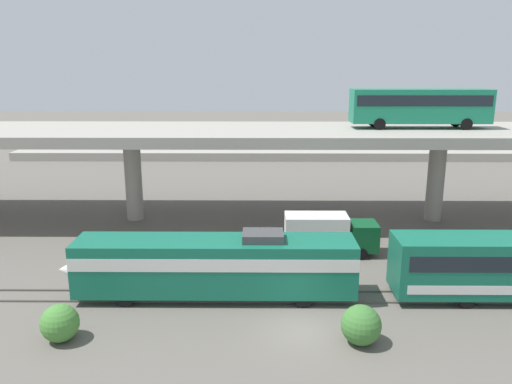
{
  "coord_description": "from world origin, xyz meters",
  "views": [
    {
      "loc": [
        -2.17,
        -24.14,
        13.74
      ],
      "look_at": [
        -2.54,
        19.5,
        2.69
      ],
      "focal_mm": 35.33,
      "sensor_mm": 36.0,
      "label": 1
    }
  ],
  "objects_px": {
    "service_truck_west": "(328,233)",
    "parked_car_3": "(239,143)",
    "transit_bus_on_overpass": "(420,105)",
    "parked_car_0": "(464,143)",
    "parked_car_2": "(127,143)",
    "parked_car_1": "(270,138)",
    "train_locomotive": "(201,263)"
  },
  "relations": [
    {
      "from": "transit_bus_on_overpass",
      "to": "parked_car_0",
      "type": "relative_size",
      "value": 2.79
    },
    {
      "from": "transit_bus_on_overpass",
      "to": "parked_car_2",
      "type": "bearing_deg",
      "value": 136.74
    },
    {
      "from": "train_locomotive",
      "to": "transit_bus_on_overpass",
      "type": "height_order",
      "value": "transit_bus_on_overpass"
    },
    {
      "from": "train_locomotive",
      "to": "parked_car_2",
      "type": "relative_size",
      "value": 4.41
    },
    {
      "from": "transit_bus_on_overpass",
      "to": "parked_car_3",
      "type": "xyz_separation_m",
      "value": [
        -17.36,
        33.08,
        -8.34
      ]
    },
    {
      "from": "transit_bus_on_overpass",
      "to": "parked_car_3",
      "type": "height_order",
      "value": "transit_bus_on_overpass"
    },
    {
      "from": "transit_bus_on_overpass",
      "to": "parked_car_1",
      "type": "distance_m",
      "value": 40.51
    },
    {
      "from": "parked_car_1",
      "to": "parked_car_3",
      "type": "height_order",
      "value": "same"
    },
    {
      "from": "parked_car_0",
      "to": "parked_car_2",
      "type": "xyz_separation_m",
      "value": [
        -52.03,
        0.06,
        -0.0
      ]
    },
    {
      "from": "service_truck_west",
      "to": "parked_car_2",
      "type": "xyz_separation_m",
      "value": [
        -25.66,
        41.81,
        0.37
      ]
    },
    {
      "from": "train_locomotive",
      "to": "parked_car_0",
      "type": "xyz_separation_m",
      "value": [
        34.9,
        49.0,
        -0.18
      ]
    },
    {
      "from": "parked_car_0",
      "to": "parked_car_3",
      "type": "relative_size",
      "value": 0.93
    },
    {
      "from": "transit_bus_on_overpass",
      "to": "parked_car_2",
      "type": "xyz_separation_m",
      "value": [
        -34.62,
        32.59,
        -8.35
      ]
    },
    {
      "from": "parked_car_0",
      "to": "parked_car_2",
      "type": "relative_size",
      "value": 1.06
    },
    {
      "from": "transit_bus_on_overpass",
      "to": "service_truck_west",
      "type": "distance_m",
      "value": 15.54
    },
    {
      "from": "parked_car_0",
      "to": "parked_car_1",
      "type": "xyz_separation_m",
      "value": [
        -29.82,
        5.12,
        0.0
      ]
    },
    {
      "from": "train_locomotive",
      "to": "service_truck_west",
      "type": "height_order",
      "value": "train_locomotive"
    },
    {
      "from": "service_truck_west",
      "to": "parked_car_3",
      "type": "bearing_deg",
      "value": 101.22
    },
    {
      "from": "transit_bus_on_overpass",
      "to": "parked_car_0",
      "type": "distance_m",
      "value": 37.82
    },
    {
      "from": "parked_car_0",
      "to": "train_locomotive",
      "type": "bearing_deg",
      "value": -125.47
    },
    {
      "from": "parked_car_2",
      "to": "parked_car_3",
      "type": "relative_size",
      "value": 0.87
    },
    {
      "from": "transit_bus_on_overpass",
      "to": "parked_car_0",
      "type": "bearing_deg",
      "value": 61.85
    },
    {
      "from": "parked_car_1",
      "to": "service_truck_west",
      "type": "bearing_deg",
      "value": 94.21
    },
    {
      "from": "transit_bus_on_overpass",
      "to": "parked_car_3",
      "type": "relative_size",
      "value": 2.6
    },
    {
      "from": "parked_car_2",
      "to": "train_locomotive",
      "type": "bearing_deg",
      "value": -70.76
    },
    {
      "from": "parked_car_1",
      "to": "parked_car_2",
      "type": "relative_size",
      "value": 1.15
    },
    {
      "from": "parked_car_3",
      "to": "parked_car_0",
      "type": "bearing_deg",
      "value": -0.91
    },
    {
      "from": "parked_car_0",
      "to": "parked_car_1",
      "type": "height_order",
      "value": "same"
    },
    {
      "from": "parked_car_0",
      "to": "parked_car_3",
      "type": "bearing_deg",
      "value": 179.09
    },
    {
      "from": "parked_car_1",
      "to": "parked_car_0",
      "type": "bearing_deg",
      "value": 170.25
    },
    {
      "from": "service_truck_west",
      "to": "parked_car_0",
      "type": "bearing_deg",
      "value": 57.72
    },
    {
      "from": "parked_car_2",
      "to": "service_truck_west",
      "type": "bearing_deg",
      "value": -58.46
    }
  ]
}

